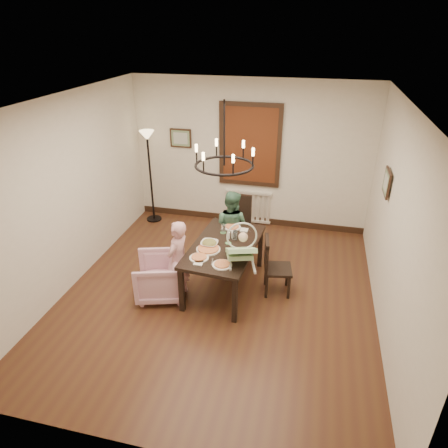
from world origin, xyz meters
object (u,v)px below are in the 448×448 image
at_px(dining_table, 224,250).
at_px(baby_bouncer, 241,249).
at_px(floor_lamp, 151,178).
at_px(elderly_woman, 178,266).
at_px(chair_far, 236,224).
at_px(armchair, 160,277).
at_px(drinking_glass, 235,236).
at_px(seated_man, 231,232).
at_px(chair_right, 278,266).

relative_size(dining_table, baby_bouncer, 2.74).
bearing_deg(floor_lamp, elderly_woman, -59.51).
xyz_separation_m(chair_far, elderly_woman, (-0.54, -1.51, 0.01)).
xyz_separation_m(armchair, baby_bouncer, (1.18, 0.03, 0.61)).
bearing_deg(drinking_glass, seated_man, 107.04).
distance_m(seated_man, drinking_glass, 0.71).
height_order(dining_table, armchair, dining_table).
bearing_deg(dining_table, floor_lamp, 140.03).
bearing_deg(elderly_woman, armchair, -64.88).
relative_size(seated_man, floor_lamp, 0.58).
height_order(chair_far, armchair, chair_far).
bearing_deg(baby_bouncer, floor_lamp, 117.01).
xyz_separation_m(armchair, floor_lamp, (-1.07, 2.35, 0.58)).
bearing_deg(chair_far, chair_right, -48.43).
bearing_deg(dining_table, baby_bouncer, -46.10).
relative_size(elderly_woman, baby_bouncer, 1.68).
xyz_separation_m(seated_man, baby_bouncer, (0.39, -1.19, 0.42)).
xyz_separation_m(chair_far, chair_right, (0.86, -1.09, -0.05)).
distance_m(dining_table, baby_bouncer, 0.58).
relative_size(armchair, floor_lamp, 0.39).
bearing_deg(floor_lamp, drinking_glass, -40.35).
height_order(dining_table, chair_far, chair_far).
xyz_separation_m(drinking_glass, floor_lamp, (-2.06, 1.75, 0.10)).
distance_m(elderly_woman, seated_man, 1.27).
relative_size(dining_table, chair_right, 1.83).
bearing_deg(chair_right, drinking_glass, 70.62).
bearing_deg(chair_far, armchair, -113.87).
height_order(chair_far, drinking_glass, chair_far).
bearing_deg(dining_table, chair_far, 97.49).
distance_m(armchair, drinking_glass, 1.25).
bearing_deg(armchair, baby_bouncer, 75.13).
bearing_deg(chair_far, floor_lamp, 161.02).
xyz_separation_m(elderly_woman, seated_man, (0.52, 1.16, 0.01)).
bearing_deg(seated_man, drinking_glass, 121.07).
height_order(elderly_woman, floor_lamp, floor_lamp).
height_order(seated_man, floor_lamp, floor_lamp).
bearing_deg(drinking_glass, elderly_woman, -143.13).
height_order(chair_far, floor_lamp, floor_lamp).
relative_size(chair_right, baby_bouncer, 1.50).
xyz_separation_m(chair_far, drinking_glass, (0.17, -0.97, 0.31)).
height_order(dining_table, chair_right, chair_right).
distance_m(baby_bouncer, drinking_glass, 0.61).
relative_size(armchair, seated_man, 0.68).
xyz_separation_m(seated_man, floor_lamp, (-1.87, 1.12, 0.38)).
relative_size(chair_right, floor_lamp, 0.50).
bearing_deg(chair_far, elderly_woman, -106.26).
height_order(chair_right, baby_bouncer, baby_bouncer).
xyz_separation_m(elderly_woman, baby_bouncer, (0.91, -0.03, 0.43)).
bearing_deg(floor_lamp, armchair, -65.38).
xyz_separation_m(elderly_woman, drinking_glass, (0.71, 0.54, 0.30)).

